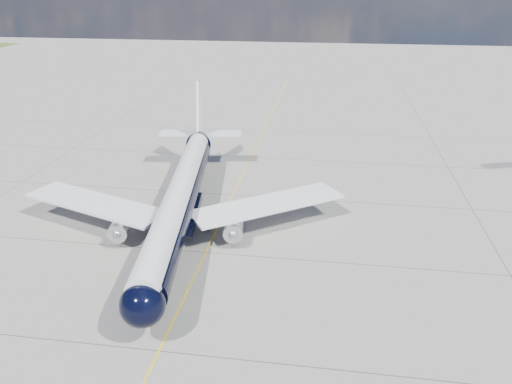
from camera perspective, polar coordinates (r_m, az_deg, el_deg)
ground at (r=69.99m, az=-1.87°, el=1.29°), size 320.00×320.00×0.00m
taxiway_centerline at (r=65.47m, az=-2.64°, el=-0.34°), size 0.16×160.00×0.01m
main_airliner at (r=55.76m, az=-8.58°, el=-0.45°), size 36.69×45.01×13.02m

